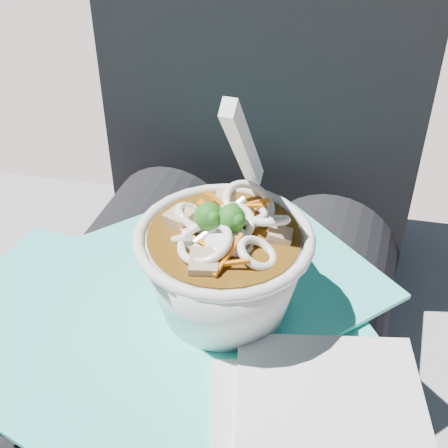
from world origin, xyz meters
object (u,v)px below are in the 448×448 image
(stone_ledge, at_px, (229,445))
(person_body, at_px, (213,300))
(lap, at_px, (182,387))
(udon_bowl, at_px, (224,262))
(plastic_bag, at_px, (190,319))

(stone_ledge, xyz_separation_m, person_body, (0.00, -0.06, 0.33))
(lap, bearing_deg, udon_bowl, 28.14)
(lap, xyz_separation_m, person_body, (0.00, 0.09, 0.02))
(stone_ledge, bearing_deg, plastic_bag, -86.42)
(person_body, distance_m, plastic_bag, 0.11)
(stone_ledge, xyz_separation_m, lap, (0.00, -0.15, 0.31))
(stone_ledge, height_order, plastic_bag, plastic_bag)
(lap, height_order, plastic_bag, plastic_bag)
(lap, height_order, udon_bowl, udon_bowl)
(stone_ledge, relative_size, udon_bowl, 5.43)
(person_body, distance_m, udon_bowl, 0.14)
(lap, xyz_separation_m, udon_bowl, (0.03, 0.02, 0.14))
(plastic_bag, bearing_deg, person_body, 95.95)
(stone_ledge, relative_size, plastic_bag, 2.74)
(plastic_bag, bearing_deg, stone_ledge, 93.58)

